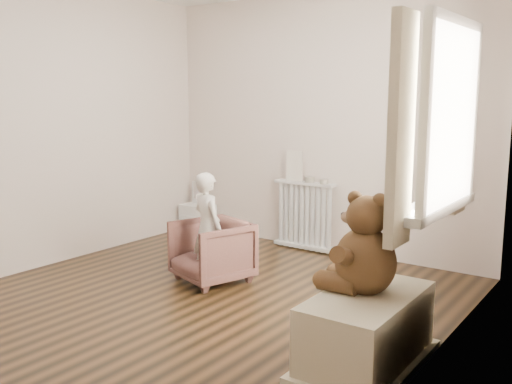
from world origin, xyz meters
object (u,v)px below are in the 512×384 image
Objects in this scene: teddy_bear at (365,254)px; plush_cat at (441,184)px; armchair at (212,251)px; toy_vanity at (198,208)px; radiator at (304,212)px; toy_bench at (367,333)px; child at (208,227)px.

plush_cat is at bearing 75.57° from teddy_bear.
toy_vanity is at bearing 153.04° from armchair.
radiator is 2.57m from teddy_bear.
toy_vanity is 3.63m from teddy_bear.
armchair is at bearing -94.75° from radiator.
radiator is 1.45m from toy_vanity.
radiator is 2.24m from plush_cat.
toy_bench is (1.63, -2.03, -0.19)m from radiator.
teddy_bear is at bearing 139.95° from toy_bench.
plush_cat reaches higher than toy_bench.
child is 1.81m from teddy_bear.
radiator is 1.23× the size of toy_vanity.
armchair is 1.86m from teddy_bear.
radiator is 1.20× the size of teddy_bear.
armchair is at bearing 158.34° from teddy_bear.
child is at bearing -161.43° from plush_cat.
child is 1.96m from plush_cat.
child is at bearing 160.57° from toy_bench.
armchair reaches higher than toy_bench.
toy_vanity is 0.62× the size of toy_bench.
radiator is 1.42m from child.
toy_bench is (1.74, -0.61, -0.29)m from child.
toy_bench is (3.07, -2.00, -0.08)m from toy_vanity.
radiator reaches higher than toy_bench.
plush_cat reaches higher than radiator.
radiator is at bearing 158.30° from plush_cat.
radiator is at bearing 128.82° from toy_bench.
toy_vanity is 3.50m from plush_cat.
toy_bench is 3.63× the size of plush_cat.
armchair is 2.28× the size of plush_cat.
toy_bench is 0.47m from teddy_bear.
toy_vanity is 0.99× the size of armchair.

